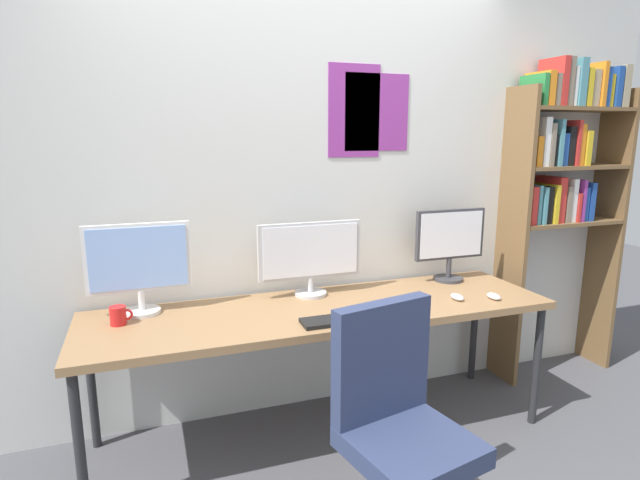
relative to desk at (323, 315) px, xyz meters
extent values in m
cube|color=silver|center=(0.00, 0.42, 0.61)|extent=(4.85, 0.10, 2.60)
cube|color=#8C338C|center=(0.32, 0.37, 1.07)|extent=(0.32, 0.01, 0.52)
cube|color=#8C338C|center=(0.46, 0.37, 1.06)|extent=(0.40, 0.01, 0.44)
cube|color=#936D47|center=(0.00, 0.00, 0.03)|extent=(2.45, 0.68, 0.04)
cylinder|color=#262628|center=(-1.18, -0.29, -0.34)|extent=(0.04, 0.04, 0.70)
cylinder|color=#262628|center=(1.18, -0.29, -0.34)|extent=(0.04, 0.04, 0.70)
cylinder|color=#262628|center=(-1.18, 0.29, -0.34)|extent=(0.04, 0.04, 0.70)
cylinder|color=#262628|center=(1.18, 0.29, -0.34)|extent=(0.04, 0.04, 0.70)
cube|color=brown|center=(1.38, 0.23, 0.27)|extent=(0.03, 0.28, 1.92)
cube|color=brown|center=(2.18, 0.23, 0.27)|extent=(0.03, 0.28, 1.92)
cube|color=brown|center=(1.78, 0.23, 0.36)|extent=(0.76, 0.28, 0.02)
cube|color=brown|center=(1.78, 0.23, 0.73)|extent=(0.76, 0.28, 0.02)
cube|color=brown|center=(1.78, 0.23, 1.09)|extent=(0.76, 0.28, 0.02)
cube|color=red|center=(1.45, 0.24, 0.50)|extent=(0.04, 0.22, 0.24)
cube|color=teal|center=(1.49, 0.24, 0.50)|extent=(0.03, 0.22, 0.25)
cube|color=teal|center=(1.53, 0.23, 0.49)|extent=(0.02, 0.22, 0.24)
cube|color=black|center=(1.57, 0.24, 0.49)|extent=(0.04, 0.22, 0.24)
cube|color=gold|center=(1.62, 0.23, 0.50)|extent=(0.03, 0.22, 0.25)
cube|color=red|center=(1.66, 0.24, 0.52)|extent=(0.05, 0.22, 0.29)
cube|color=gray|center=(1.72, 0.23, 0.49)|extent=(0.04, 0.22, 0.23)
cube|color=white|center=(1.77, 0.24, 0.52)|extent=(0.04, 0.22, 0.28)
cube|color=red|center=(1.80, 0.23, 0.47)|extent=(0.02, 0.22, 0.19)
cube|color=#8C338C|center=(1.84, 0.23, 0.51)|extent=(0.03, 0.22, 0.27)
cube|color=#1E4799|center=(1.87, 0.24, 0.49)|extent=(0.03, 0.22, 0.22)
cube|color=#1E4799|center=(1.92, 0.23, 0.50)|extent=(0.04, 0.22, 0.25)
cube|color=orange|center=(1.45, 0.23, 0.83)|extent=(0.04, 0.22, 0.18)
cube|color=white|center=(1.50, 0.23, 0.89)|extent=(0.04, 0.22, 0.30)
cube|color=gray|center=(1.54, 0.23, 0.87)|extent=(0.03, 0.22, 0.26)
cube|color=black|center=(1.58, 0.24, 0.84)|extent=(0.02, 0.22, 0.20)
cube|color=teal|center=(1.61, 0.23, 0.88)|extent=(0.03, 0.22, 0.29)
cube|color=#1E4799|center=(1.65, 0.24, 0.84)|extent=(0.04, 0.22, 0.20)
cube|color=black|center=(1.70, 0.24, 0.86)|extent=(0.05, 0.22, 0.24)
cube|color=red|center=(1.74, 0.23, 0.88)|extent=(0.02, 0.22, 0.28)
cube|color=orange|center=(1.78, 0.23, 0.87)|extent=(0.03, 0.22, 0.26)
cube|color=gold|center=(1.82, 0.22, 0.85)|extent=(0.04, 0.22, 0.22)
cube|color=#287F3D|center=(1.44, 0.22, 1.20)|extent=(0.03, 0.22, 0.19)
cube|color=orange|center=(1.49, 0.22, 1.21)|extent=(0.05, 0.22, 0.21)
cube|color=gray|center=(1.55, 0.23, 1.20)|extent=(0.04, 0.22, 0.19)
cube|color=red|center=(1.59, 0.23, 1.25)|extent=(0.04, 0.22, 0.29)
cube|color=gray|center=(1.64, 0.23, 1.25)|extent=(0.04, 0.22, 0.29)
cube|color=white|center=(1.69, 0.24, 1.23)|extent=(0.03, 0.22, 0.24)
cube|color=teal|center=(1.73, 0.23, 1.25)|extent=(0.05, 0.22, 0.29)
cube|color=gold|center=(1.79, 0.23, 1.22)|extent=(0.04, 0.22, 0.23)
cube|color=tan|center=(1.85, 0.24, 1.22)|extent=(0.06, 0.22, 0.23)
cube|color=orange|center=(1.90, 0.22, 1.24)|extent=(0.03, 0.22, 0.27)
cube|color=#1E4799|center=(1.94, 0.23, 1.23)|extent=(0.03, 0.22, 0.24)
cube|color=gold|center=(1.98, 0.24, 1.21)|extent=(0.03, 0.22, 0.20)
cube|color=#1E4799|center=(2.02, 0.22, 1.23)|extent=(0.04, 0.22, 0.25)
cube|color=tan|center=(2.08, 0.22, 1.24)|extent=(0.05, 0.22, 0.26)
cube|color=navy|center=(0.04, -0.88, -0.22)|extent=(0.52, 0.52, 0.08)
cube|color=navy|center=(0.00, -0.70, 0.06)|extent=(0.44, 0.16, 0.48)
cylinder|color=silver|center=(-0.90, 0.21, 0.06)|extent=(0.18, 0.18, 0.02)
cylinder|color=silver|center=(-0.90, 0.21, 0.12)|extent=(0.03, 0.03, 0.10)
cube|color=silver|center=(-0.90, 0.21, 0.34)|extent=(0.50, 0.03, 0.34)
cube|color=#8CB2F2|center=(-0.90, 0.20, 0.34)|extent=(0.46, 0.01, 0.31)
cylinder|color=silver|center=(0.00, 0.21, 0.06)|extent=(0.18, 0.18, 0.02)
cylinder|color=silver|center=(0.00, 0.21, 0.11)|extent=(0.03, 0.03, 0.08)
cube|color=silver|center=(0.00, 0.21, 0.31)|extent=(0.59, 0.03, 0.32)
cube|color=white|center=(0.00, 0.20, 0.31)|extent=(0.54, 0.01, 0.28)
cylinder|color=#38383D|center=(0.90, 0.21, 0.06)|extent=(0.18, 0.18, 0.02)
cylinder|color=#38383D|center=(0.90, 0.21, 0.13)|extent=(0.03, 0.03, 0.12)
cube|color=#38383D|center=(0.90, 0.21, 0.34)|extent=(0.46, 0.03, 0.31)
cube|color=white|center=(0.90, 0.20, 0.34)|extent=(0.43, 0.01, 0.27)
cube|color=black|center=(0.00, -0.23, 0.06)|extent=(0.37, 0.13, 0.02)
ellipsoid|color=silver|center=(0.73, -0.13, 0.06)|extent=(0.06, 0.10, 0.03)
ellipsoid|color=silver|center=(0.93, -0.19, 0.06)|extent=(0.06, 0.10, 0.03)
cylinder|color=red|center=(-1.01, 0.08, 0.09)|extent=(0.08, 0.08, 0.09)
torus|color=red|center=(-0.97, 0.08, 0.09)|extent=(0.06, 0.01, 0.06)
camera|label=1|loc=(-0.86, -2.40, 0.94)|focal=28.62mm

